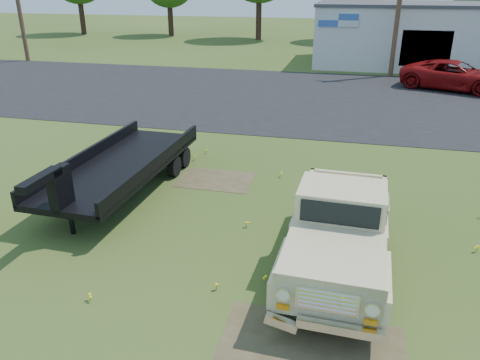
# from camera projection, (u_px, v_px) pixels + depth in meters

# --- Properties ---
(ground) EXTENTS (140.00, 140.00, 0.00)m
(ground) POSITION_uv_depth(u_px,v_px,m) (257.00, 247.00, 10.51)
(ground) COLOR #344A18
(ground) RESTS_ON ground
(asphalt_lot) EXTENTS (90.00, 14.00, 0.02)m
(asphalt_lot) POSITION_uv_depth(u_px,v_px,m) (316.00, 98.00, 23.92)
(asphalt_lot) COLOR black
(asphalt_lot) RESTS_ON ground
(dirt_patch_a) EXTENTS (3.00, 2.00, 0.01)m
(dirt_patch_a) POSITION_uv_depth(u_px,v_px,m) (310.00, 354.00, 7.51)
(dirt_patch_a) COLOR #453B25
(dirt_patch_a) RESTS_ON ground
(dirt_patch_b) EXTENTS (2.20, 1.60, 0.01)m
(dirt_patch_b) POSITION_uv_depth(u_px,v_px,m) (215.00, 180.00, 14.07)
(dirt_patch_b) COLOR #453B25
(dirt_patch_b) RESTS_ON ground
(commercial_building) EXTENTS (14.20, 8.20, 4.15)m
(commercial_building) POSITION_uv_depth(u_px,v_px,m) (420.00, 34.00, 32.52)
(commercial_building) COLOR beige
(commercial_building) RESTS_ON ground
(vintage_pickup_truck) EXTENTS (2.18, 5.20, 1.86)m
(vintage_pickup_truck) POSITION_uv_depth(u_px,v_px,m) (339.00, 229.00, 9.39)
(vintage_pickup_truck) COLOR tan
(vintage_pickup_truck) RESTS_ON ground
(flatbed_trailer) EXTENTS (2.40, 6.71, 1.81)m
(flatbed_trailer) POSITION_uv_depth(u_px,v_px,m) (121.00, 161.00, 12.97)
(flatbed_trailer) COLOR black
(flatbed_trailer) RESTS_ON ground
(red_pickup) EXTENTS (6.06, 4.34, 1.53)m
(red_pickup) POSITION_uv_depth(u_px,v_px,m) (454.00, 76.00, 25.37)
(red_pickup) COLOR maroon
(red_pickup) RESTS_ON ground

